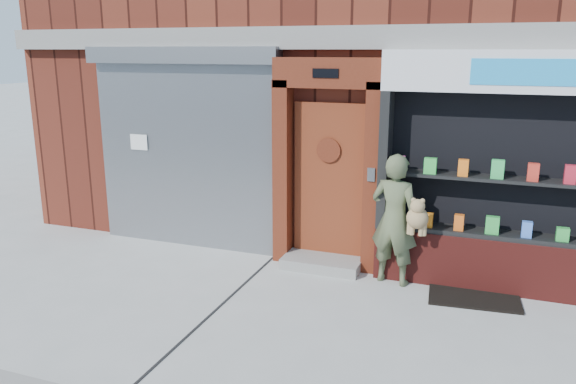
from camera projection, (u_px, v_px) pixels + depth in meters
The scene contains 6 objects.
ground at pixel (343, 332), 6.14m from camera, with size 80.00×80.00×0.00m, color #9E9E99.
shutter_bay at pixel (185, 137), 8.47m from camera, with size 3.10×0.30×3.04m.
red_door_bay at pixel (327, 165), 7.72m from camera, with size 1.52×0.58×2.90m.
pharmacy_bay at pixel (522, 186), 6.86m from camera, with size 3.50×0.41×3.00m.
woman at pixel (396, 219), 7.23m from camera, with size 0.80×0.56×1.73m.
doormat at pixel (474, 296), 7.00m from camera, with size 1.09×0.76×0.03m, color black.
Camera 1 is at (1.35, -5.43, 3.00)m, focal length 35.00 mm.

